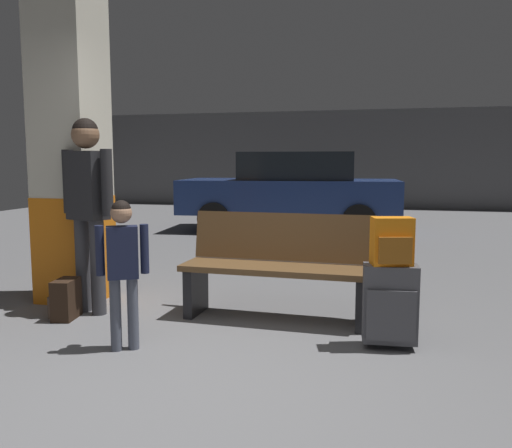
# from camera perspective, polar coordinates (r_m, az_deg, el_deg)

# --- Properties ---
(ground_plane) EXTENTS (18.00, 18.00, 0.10)m
(ground_plane) POSITION_cam_1_polar(r_m,az_deg,el_deg) (6.89, 3.94, -4.83)
(ground_plane) COLOR slate
(garage_back_wall) EXTENTS (18.00, 0.12, 2.80)m
(garage_back_wall) POSITION_cam_1_polar(r_m,az_deg,el_deg) (15.55, 9.72, 6.90)
(garage_back_wall) COLOR #565658
(garage_back_wall) RESTS_ON ground_plane
(structural_pillar) EXTENTS (0.57, 0.57, 3.02)m
(structural_pillar) POSITION_cam_1_polar(r_m,az_deg,el_deg) (5.34, -19.35, 8.17)
(structural_pillar) COLOR orange
(structural_pillar) RESTS_ON ground_plane
(bench) EXTENTS (1.61, 0.57, 0.89)m
(bench) POSITION_cam_1_polar(r_m,az_deg,el_deg) (4.51, 2.37, -4.65)
(bench) COLOR brown
(bench) RESTS_ON ground_plane
(suitcase) EXTENTS (0.40, 0.26, 0.60)m
(suitcase) POSITION_cam_1_polar(r_m,az_deg,el_deg) (3.93, 14.28, -8.39)
(suitcase) COLOR #4C4C51
(suitcase) RESTS_ON ground_plane
(backpack_bright) EXTENTS (0.31, 0.25, 0.34)m
(backpack_bright) POSITION_cam_1_polar(r_m,az_deg,el_deg) (3.84, 14.49, -1.88)
(backpack_bright) COLOR orange
(backpack_bright) RESTS_ON suitcase
(child) EXTENTS (0.33, 0.21, 1.07)m
(child) POSITION_cam_1_polar(r_m,az_deg,el_deg) (3.81, -14.23, -3.65)
(child) COLOR #4C5160
(child) RESTS_ON ground_plane
(adult) EXTENTS (0.56, 0.29, 1.70)m
(adult) POSITION_cam_1_polar(r_m,az_deg,el_deg) (4.80, -17.74, 3.07)
(adult) COLOR #38383D
(adult) RESTS_ON ground_plane
(backpack_dark_floor) EXTENTS (0.23, 0.30, 0.34)m
(backpack_dark_floor) POSITION_cam_1_polar(r_m,az_deg,el_deg) (4.81, -19.91, -7.68)
(backpack_dark_floor) COLOR black
(backpack_dark_floor) RESTS_ON ground_plane
(parked_car_far) EXTENTS (4.23, 2.06, 1.51)m
(parked_car_far) POSITION_cam_1_polar(r_m,az_deg,el_deg) (10.19, 3.86, 3.77)
(parked_car_far) COLOR navy
(parked_car_far) RESTS_ON ground_plane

